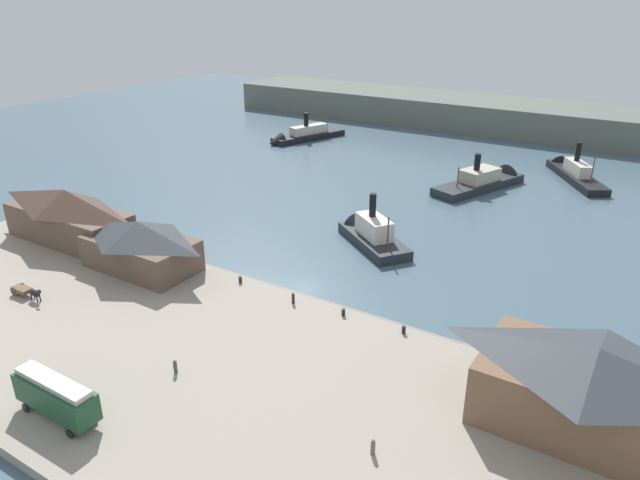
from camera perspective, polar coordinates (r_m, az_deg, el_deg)
ground_plane at (r=78.94m, az=-1.34°, el=-4.64°), size 320.00×320.00×0.00m
quay_promenade at (r=64.17m, az=-12.46°, el=-11.87°), size 110.00×36.00×1.20m
seawall_edge at (r=76.09m, az=-2.84°, el=-5.38°), size 110.00×0.80×1.00m
ferry_shed_central_terminal at (r=96.61m, az=-23.43°, el=2.24°), size 21.82×8.02×8.29m
ferry_shed_west_terminal at (r=83.82m, az=-17.19°, el=-0.43°), size 15.94×8.85×6.94m
ferry_shed_customs_shed at (r=56.88m, az=25.02°, el=-13.01°), size 18.89×11.17×8.19m
street_tram at (r=58.92m, az=-24.47°, el=-13.64°), size 9.09×2.72×4.09m
horse_cart at (r=82.27m, az=-26.77°, el=-4.47°), size 5.62×1.48×1.87m
pedestrian_walking_west at (r=62.01m, az=-13.99°, el=-11.93°), size 0.39×0.39×1.58m
pedestrian_standing_center at (r=51.66m, az=5.21°, el=-19.54°), size 0.40×0.40×1.61m
pedestrian_near_east_shed at (r=72.39m, az=-2.64°, el=-5.72°), size 0.38×0.38×1.52m
mooring_post_center_east at (r=69.91m, az=2.30°, el=-7.08°), size 0.44×0.44×0.90m
mooring_post_center_west at (r=78.07m, az=-7.82°, el=-3.84°), size 0.44×0.44×0.90m
mooring_post_west at (r=67.20m, az=8.21°, el=-8.69°), size 0.44×0.44×0.90m
ferry_moored_west at (r=92.84m, az=4.77°, el=0.75°), size 16.37×13.91×10.04m
ferry_near_quay at (r=123.99m, az=16.11°, el=5.67°), size 13.74×24.49×9.21m
ferry_approaching_east at (r=136.60m, az=23.40°, el=6.21°), size 16.66×22.75×9.77m
ferry_departing_north at (r=157.02m, az=-1.89°, el=10.14°), size 12.24×23.53×9.89m
far_headland at (r=175.56m, az=19.23°, el=11.21°), size 180.00×24.00×8.00m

